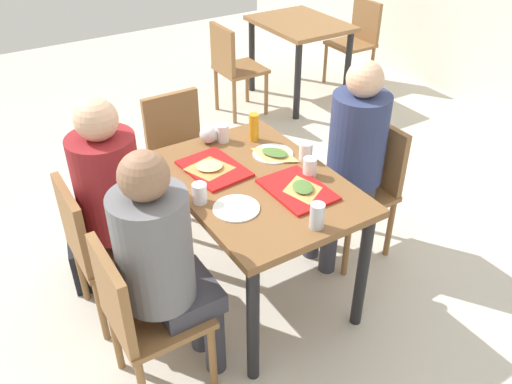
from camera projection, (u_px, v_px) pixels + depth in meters
ground_plane at (256, 290)px, 3.11m from camera, size 10.00×10.00×0.02m
main_table at (256, 197)px, 2.75m from camera, size 1.11×0.77×0.76m
chair_near_left at (98, 243)px, 2.69m from camera, size 0.40×0.40×0.84m
chair_near_right at (139, 312)px, 2.30m from camera, size 0.40×0.40×0.84m
chair_far_side at (366, 180)px, 3.18m from camera, size 0.40×0.40×0.84m
chair_left_end at (180, 149)px, 3.50m from camera, size 0.40×0.40×0.84m
person_in_red at (117, 194)px, 2.62m from camera, size 0.32×0.42×1.25m
person_in_brown_jacket at (163, 257)px, 2.23m from camera, size 0.32×0.42×1.25m
person_far_side at (352, 151)px, 2.98m from camera, size 0.32×0.42×1.25m
tray_red_near at (214, 169)px, 2.76m from camera, size 0.38×0.29×0.02m
tray_red_far at (297, 190)px, 2.60m from camera, size 0.36×0.26×0.02m
paper_plate_center at (273, 154)px, 2.89m from camera, size 0.22×0.22×0.01m
paper_plate_near_edge at (236, 208)px, 2.47m from camera, size 0.22×0.22×0.01m
pizza_slice_a at (209, 167)px, 2.74m from camera, size 0.25×0.26×0.02m
pizza_slice_b at (303, 188)px, 2.58m from camera, size 0.23×0.20×0.02m
pizza_slice_c at (275, 153)px, 2.87m from camera, size 0.25×0.22×0.02m
plastic_cup_a at (306, 151)px, 2.82m from camera, size 0.07×0.07×0.10m
plastic_cup_b at (200, 193)px, 2.49m from camera, size 0.07×0.07×0.10m
plastic_cup_c at (223, 133)px, 3.00m from camera, size 0.07×0.07×0.10m
plastic_cup_d at (310, 167)px, 2.69m from camera, size 0.07×0.07×0.10m
soda_can at (317, 216)px, 2.33m from camera, size 0.07×0.07×0.12m
condiment_bottle at (254, 127)px, 2.99m from camera, size 0.06×0.06×0.16m
foil_bundle at (208, 135)px, 2.98m from camera, size 0.10×0.10×0.10m
handbag at (86, 258)px, 3.13m from camera, size 0.35×0.23×0.28m
background_table at (300, 35)px, 5.03m from camera, size 0.90×0.70×0.76m
background_chair_near at (232, 64)px, 4.78m from camera, size 0.40×0.40×0.84m
background_chair_far at (357, 37)px, 5.43m from camera, size 0.40×0.40×0.84m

